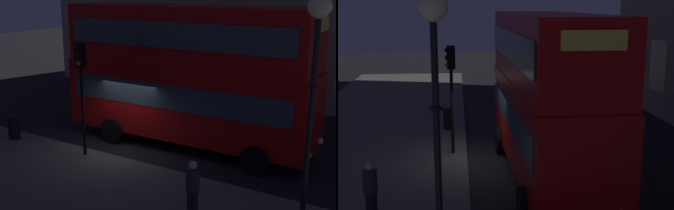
% 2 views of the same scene
% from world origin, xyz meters
% --- Properties ---
extents(ground_plane, '(80.00, 80.00, 0.00)m').
position_xyz_m(ground_plane, '(0.00, 0.00, 0.00)').
color(ground_plane, black).
extents(sidewalk_slab, '(44.00, 8.06, 0.12)m').
position_xyz_m(sidewalk_slab, '(0.00, -4.86, 0.06)').
color(sidewalk_slab, '#5B564F').
rests_on(sidewalk_slab, ground).
extents(double_decker_bus, '(9.89, 2.89, 5.39)m').
position_xyz_m(double_decker_bus, '(1.79, 1.74, 3.00)').
color(double_decker_bus, '#9E0C0C').
rests_on(double_decker_bus, ground).
extents(traffic_light_near_kerb, '(0.37, 0.39, 4.07)m').
position_xyz_m(traffic_light_near_kerb, '(-0.66, -1.37, 3.04)').
color(traffic_light_near_kerb, black).
rests_on(traffic_light_near_kerb, sidewalk_slab).
extents(street_lamp, '(0.58, 0.58, 5.77)m').
position_xyz_m(street_lamp, '(7.35, -1.55, 4.61)').
color(street_lamp, black).
rests_on(street_lamp, sidewalk_slab).
extents(pedestrian, '(0.36, 0.36, 1.66)m').
position_xyz_m(pedestrian, '(4.99, -3.38, 0.97)').
color(pedestrian, black).
rests_on(pedestrian, sidewalk_slab).
extents(litter_bin, '(0.46, 0.46, 0.95)m').
position_xyz_m(litter_bin, '(-4.25, -1.59, 0.59)').
color(litter_bin, black).
rests_on(litter_bin, sidewalk_slab).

